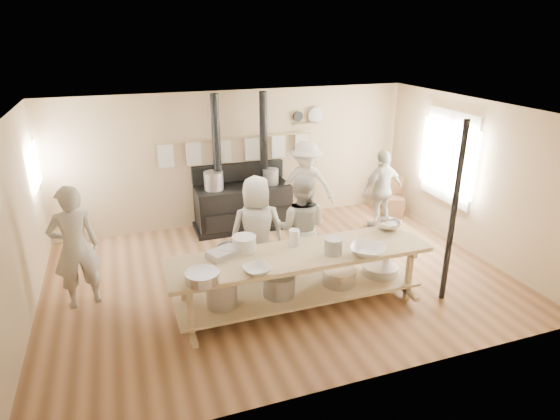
{
  "coord_description": "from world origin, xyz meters",
  "views": [
    {
      "loc": [
        -2.12,
        -6.13,
        3.67
      ],
      "look_at": [
        0.09,
        0.2,
        1.05
      ],
      "focal_mm": 30.0,
      "sensor_mm": 36.0,
      "label": 1
    }
  ],
  "objects_px": {
    "chair": "(394,204)",
    "cook_far_left": "(75,247)",
    "cook_right": "(382,190)",
    "prep_table": "(299,275)",
    "cook_center": "(257,231)",
    "roasting_pan": "(224,253)",
    "stove": "(242,202)",
    "cook_left": "(301,228)",
    "cook_by_window": "(306,185)"
  },
  "relations": [
    {
      "from": "chair",
      "to": "cook_far_left",
      "type": "bearing_deg",
      "value": -143.18
    },
    {
      "from": "cook_right",
      "to": "chair",
      "type": "relative_size",
      "value": 1.99
    },
    {
      "from": "prep_table",
      "to": "cook_center",
      "type": "distance_m",
      "value": 1.02
    },
    {
      "from": "roasting_pan",
      "to": "stove",
      "type": "bearing_deg",
      "value": 70.41
    },
    {
      "from": "cook_far_left",
      "to": "cook_center",
      "type": "bearing_deg",
      "value": 163.03
    },
    {
      "from": "prep_table",
      "to": "chair",
      "type": "height_order",
      "value": "prep_table"
    },
    {
      "from": "stove",
      "to": "cook_left",
      "type": "relative_size",
      "value": 1.53
    },
    {
      "from": "cook_center",
      "to": "roasting_pan",
      "type": "xyz_separation_m",
      "value": [
        -0.66,
        -0.66,
        0.05
      ]
    },
    {
      "from": "prep_table",
      "to": "cook_far_left",
      "type": "xyz_separation_m",
      "value": [
        -2.85,
        1.1,
        0.37
      ]
    },
    {
      "from": "cook_far_left",
      "to": "cook_right",
      "type": "distance_m",
      "value": 5.49
    },
    {
      "from": "cook_far_left",
      "to": "cook_center",
      "type": "distance_m",
      "value": 2.53
    },
    {
      "from": "prep_table",
      "to": "cook_by_window",
      "type": "relative_size",
      "value": 2.09
    },
    {
      "from": "cook_left",
      "to": "chair",
      "type": "xyz_separation_m",
      "value": [
        2.84,
        1.83,
        -0.62
      ]
    },
    {
      "from": "cook_left",
      "to": "chair",
      "type": "relative_size",
      "value": 2.18
    },
    {
      "from": "prep_table",
      "to": "cook_far_left",
      "type": "bearing_deg",
      "value": 158.86
    },
    {
      "from": "cook_right",
      "to": "cook_left",
      "type": "bearing_deg",
      "value": 22.82
    },
    {
      "from": "cook_left",
      "to": "cook_right",
      "type": "xyz_separation_m",
      "value": [
        2.22,
        1.35,
        -0.07
      ]
    },
    {
      "from": "cook_by_window",
      "to": "chair",
      "type": "height_order",
      "value": "cook_by_window"
    },
    {
      "from": "cook_center",
      "to": "chair",
      "type": "xyz_separation_m",
      "value": [
        3.49,
        1.7,
        -0.61
      ]
    },
    {
      "from": "cook_left",
      "to": "cook_far_left",
      "type": "bearing_deg",
      "value": 24.18
    },
    {
      "from": "prep_table",
      "to": "chair",
      "type": "bearing_deg",
      "value": 39.49
    },
    {
      "from": "roasting_pan",
      "to": "cook_far_left",
      "type": "bearing_deg",
      "value": 155.31
    },
    {
      "from": "stove",
      "to": "roasting_pan",
      "type": "relative_size",
      "value": 6.38
    },
    {
      "from": "cook_left",
      "to": "chair",
      "type": "height_order",
      "value": "cook_left"
    },
    {
      "from": "cook_left",
      "to": "cook_by_window",
      "type": "height_order",
      "value": "cook_by_window"
    },
    {
      "from": "cook_far_left",
      "to": "chair",
      "type": "relative_size",
      "value": 2.28
    },
    {
      "from": "cook_by_window",
      "to": "chair",
      "type": "distance_m",
      "value": 2.11
    },
    {
      "from": "roasting_pan",
      "to": "cook_right",
      "type": "bearing_deg",
      "value": 28.16
    },
    {
      "from": "stove",
      "to": "chair",
      "type": "height_order",
      "value": "stove"
    },
    {
      "from": "chair",
      "to": "roasting_pan",
      "type": "distance_m",
      "value": 4.82
    },
    {
      "from": "roasting_pan",
      "to": "cook_center",
      "type": "bearing_deg",
      "value": 45.21
    },
    {
      "from": "cook_left",
      "to": "cook_right",
      "type": "relative_size",
      "value": 1.09
    },
    {
      "from": "prep_table",
      "to": "cook_by_window",
      "type": "xyz_separation_m",
      "value": [
        1.15,
        2.61,
        0.34
      ]
    },
    {
      "from": "prep_table",
      "to": "cook_far_left",
      "type": "relative_size",
      "value": 2.03
    },
    {
      "from": "chair",
      "to": "cook_center",
      "type": "bearing_deg",
      "value": -131.23
    },
    {
      "from": "stove",
      "to": "roasting_pan",
      "type": "height_order",
      "value": "stove"
    },
    {
      "from": "cook_left",
      "to": "cook_center",
      "type": "xyz_separation_m",
      "value": [
        -0.65,
        0.12,
        -0.0
      ]
    },
    {
      "from": "stove",
      "to": "prep_table",
      "type": "relative_size",
      "value": 0.72
    },
    {
      "from": "cook_far_left",
      "to": "prep_table",
      "type": "bearing_deg",
      "value": 146.38
    },
    {
      "from": "cook_far_left",
      "to": "cook_right",
      "type": "bearing_deg",
      "value": 178.31
    },
    {
      "from": "stove",
      "to": "roasting_pan",
      "type": "bearing_deg",
      "value": -109.59
    },
    {
      "from": "cook_far_left",
      "to": "cook_right",
      "type": "xyz_separation_m",
      "value": [
        5.39,
        1.03,
        -0.11
      ]
    },
    {
      "from": "cook_by_window",
      "to": "chair",
      "type": "xyz_separation_m",
      "value": [
        2.01,
        -0.0,
        -0.63
      ]
    },
    {
      "from": "prep_table",
      "to": "roasting_pan",
      "type": "distance_m",
      "value": 1.08
    },
    {
      "from": "cook_right",
      "to": "chair",
      "type": "bearing_deg",
      "value": -151.16
    },
    {
      "from": "cook_far_left",
      "to": "cook_center",
      "type": "xyz_separation_m",
      "value": [
        2.52,
        -0.2,
        -0.04
      ]
    },
    {
      "from": "cook_right",
      "to": "roasting_pan",
      "type": "distance_m",
      "value": 4.0
    },
    {
      "from": "cook_left",
      "to": "roasting_pan",
      "type": "distance_m",
      "value": 1.41
    },
    {
      "from": "cook_far_left",
      "to": "cook_left",
      "type": "bearing_deg",
      "value": 161.73
    },
    {
      "from": "stove",
      "to": "prep_table",
      "type": "xyz_separation_m",
      "value": [
        -0.0,
        -3.02,
        -0.0
      ]
    }
  ]
}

